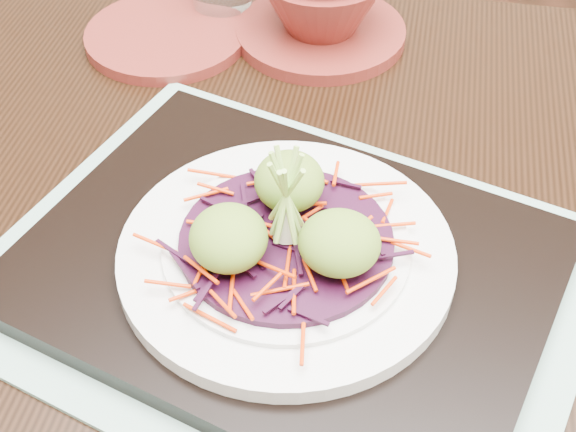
# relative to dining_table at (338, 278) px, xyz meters

# --- Properties ---
(dining_table) EXTENTS (1.19, 0.87, 0.69)m
(dining_table) POSITION_rel_dining_table_xyz_m (0.00, 0.00, 0.00)
(dining_table) COLOR black
(dining_table) RESTS_ON ground
(placemat) EXTENTS (0.55, 0.50, 0.00)m
(placemat) POSITION_rel_dining_table_xyz_m (-0.04, -0.08, 0.09)
(placemat) COLOR #87AF9B
(placemat) RESTS_ON dining_table
(serving_tray) EXTENTS (0.47, 0.42, 0.02)m
(serving_tray) POSITION_rel_dining_table_xyz_m (-0.04, -0.08, 0.10)
(serving_tray) COLOR black
(serving_tray) RESTS_ON placemat
(white_plate) EXTENTS (0.25, 0.25, 0.02)m
(white_plate) POSITION_rel_dining_table_xyz_m (-0.04, -0.08, 0.12)
(white_plate) COLOR silver
(white_plate) RESTS_ON serving_tray
(cabbage_bed) EXTENTS (0.16, 0.16, 0.01)m
(cabbage_bed) POSITION_rel_dining_table_xyz_m (-0.04, -0.08, 0.13)
(cabbage_bed) COLOR #2F091F
(cabbage_bed) RESTS_ON white_plate
(carrot_julienne) EXTENTS (0.19, 0.19, 0.01)m
(carrot_julienne) POSITION_rel_dining_table_xyz_m (-0.04, -0.08, 0.14)
(carrot_julienne) COLOR red
(carrot_julienne) RESTS_ON cabbage_bed
(guacamole_scoops) EXTENTS (0.14, 0.12, 0.04)m
(guacamole_scoops) POSITION_rel_dining_table_xyz_m (-0.04, -0.08, 0.16)
(guacamole_scoops) COLOR #567C25
(guacamole_scoops) RESTS_ON cabbage_bed
(scallion_garnish) EXTENTS (0.06, 0.06, 0.09)m
(scallion_garnish) POSITION_rel_dining_table_xyz_m (-0.04, -0.08, 0.18)
(scallion_garnish) COLOR #96C54F
(scallion_garnish) RESTS_ON cabbage_bed
(terracotta_side_plate) EXTENTS (0.22, 0.22, 0.01)m
(terracotta_side_plate) POSITION_rel_dining_table_xyz_m (-0.19, 0.25, 0.10)
(terracotta_side_plate) COLOR maroon
(terracotta_side_plate) RESTS_ON dining_table
(terracotta_bowl_set) EXTENTS (0.19, 0.19, 0.08)m
(terracotta_bowl_set) POSITION_rel_dining_table_xyz_m (-0.03, 0.26, 0.13)
(terracotta_bowl_set) COLOR maroon
(terracotta_bowl_set) RESTS_ON dining_table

